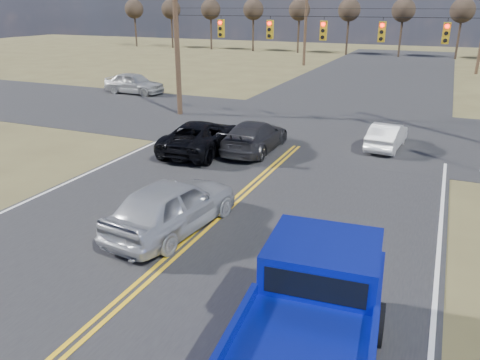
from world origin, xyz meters
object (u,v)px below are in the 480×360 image
at_px(pickup_truck, 307,342).
at_px(dgrey_car_queue, 255,136).
at_px(cross_car_west, 134,83).
at_px(white_car_queue, 387,136).
at_px(silver_suv, 172,205).
at_px(black_suv, 202,136).

relative_size(pickup_truck, dgrey_car_queue, 1.30).
distance_m(dgrey_car_queue, cross_car_west, 17.78).
height_order(pickup_truck, white_car_queue, pickup_truck).
bearing_deg(silver_suv, black_suv, -61.56).
distance_m(black_suv, cross_car_west, 16.76).
bearing_deg(black_suv, dgrey_car_queue, -157.27).
bearing_deg(black_suv, pickup_truck, 121.27).
relative_size(silver_suv, black_suv, 0.92).
height_order(pickup_truck, black_suv, pickup_truck).
relative_size(silver_suv, dgrey_car_queue, 0.99).
bearing_deg(cross_car_west, silver_suv, -139.83).
bearing_deg(white_car_queue, black_suv, 31.59).
relative_size(white_car_queue, cross_car_west, 0.79).
bearing_deg(silver_suv, dgrey_car_queue, -77.99).
distance_m(silver_suv, white_car_queue, 12.78).
height_order(pickup_truck, cross_car_west, pickup_truck).
bearing_deg(dgrey_car_queue, silver_suv, 94.71).
relative_size(dgrey_car_queue, cross_car_west, 1.03).
bearing_deg(pickup_truck, dgrey_car_queue, 110.38).
xyz_separation_m(silver_suv, dgrey_car_queue, (-0.83, 8.84, -0.12)).
xyz_separation_m(black_suv, white_car_queue, (7.98, 4.07, -0.12)).
height_order(dgrey_car_queue, cross_car_west, cross_car_west).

